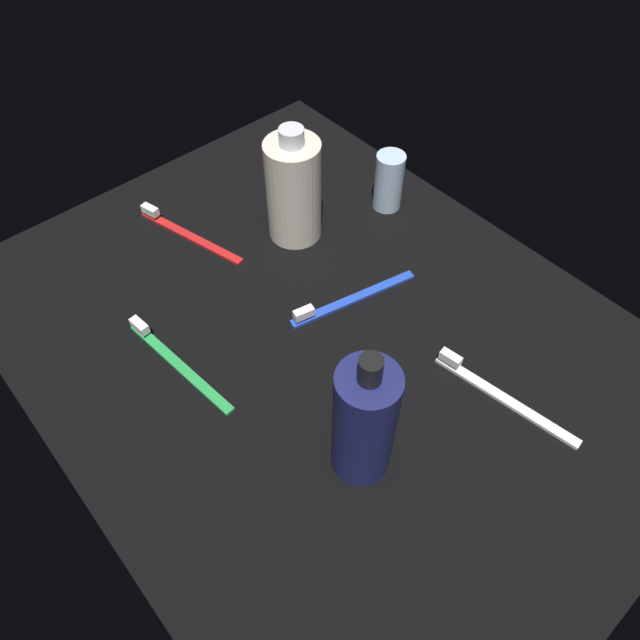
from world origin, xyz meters
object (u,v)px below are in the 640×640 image
toothbrush_white (497,392)px  toothbrush_red (184,232)px  bodywash_bottle (294,190)px  toothbrush_blue (346,300)px  lotion_bottle (364,422)px  toothbrush_green (174,359)px  deodorant_stick (389,181)px

toothbrush_white → toothbrush_red: 47.40cm
toothbrush_red → bodywash_bottle: bearing=-128.8°
toothbrush_blue → bodywash_bottle: bearing=-14.1°
toothbrush_white → toothbrush_blue: bearing=9.2°
lotion_bottle → bodywash_bottle: (31.46, -17.34, -0.42)cm
lotion_bottle → toothbrush_white: size_ratio=1.02×
bodywash_bottle → toothbrush_green: size_ratio=0.93×
deodorant_stick → toothbrush_green: deodorant_stick is taller
lotion_bottle → deodorant_stick: size_ratio=2.10×
toothbrush_white → toothbrush_green: 37.77cm
bodywash_bottle → toothbrush_blue: bodywash_bottle is taller
lotion_bottle → toothbrush_green: size_ratio=1.01×
lotion_bottle → toothbrush_red: bearing=-7.1°
toothbrush_white → bodywash_bottle: bearing=-0.3°
bodywash_bottle → lotion_bottle: bearing=151.1°
toothbrush_red → deodorant_stick: bearing=-118.8°
toothbrush_white → toothbrush_green: (28.16, 25.17, 0.00)cm
toothbrush_green → toothbrush_blue: bearing=-107.3°
lotion_bottle → toothbrush_blue: bearing=-39.1°
toothbrush_red → toothbrush_green: size_ratio=0.98×
lotion_bottle → toothbrush_green: 25.99cm
bodywash_bottle → toothbrush_white: 36.67cm
toothbrush_white → toothbrush_red: size_ratio=1.01×
lotion_bottle → toothbrush_red: (41.29, -5.12, -7.33)cm
toothbrush_blue → deodorant_stick: bearing=-59.9°
deodorant_stick → toothbrush_red: deodorant_stick is taller
lotion_bottle → toothbrush_white: 19.22cm
lotion_bottle → toothbrush_blue: size_ratio=1.03×
lotion_bottle → toothbrush_white: bearing=-104.8°
toothbrush_red → toothbrush_green: same height
toothbrush_white → toothbrush_red: (45.84, 12.05, 0.00)cm
lotion_bottle → toothbrush_green: (23.61, 8.00, -7.33)cm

